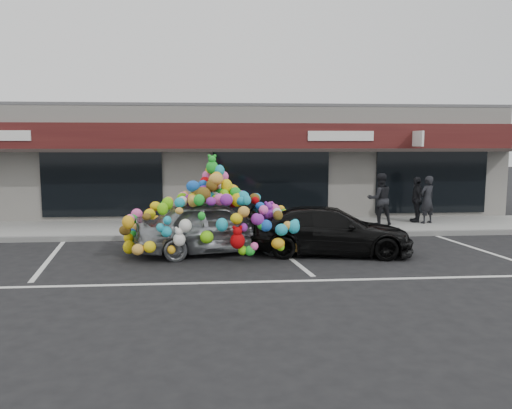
{
  "coord_description": "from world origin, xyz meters",
  "views": [
    {
      "loc": [
        0.99,
        -12.47,
        2.92
      ],
      "look_at": [
        2.12,
        1.4,
        1.18
      ],
      "focal_mm": 35.0,
      "sensor_mm": 36.0,
      "label": 1
    }
  ],
  "objects": [
    {
      "name": "parking_stripe_right",
      "position": [
        8.2,
        0.2,
        0.0
      ],
      "size": [
        0.73,
        4.37,
        0.01
      ],
      "primitive_type": "cube",
      "rotation": [
        0.0,
        0.0,
        0.14
      ],
      "color": "silver",
      "rests_on": "ground"
    },
    {
      "name": "parking_stripe_mid",
      "position": [
        2.8,
        0.2,
        0.0
      ],
      "size": [
        0.73,
        4.37,
        0.01
      ],
      "primitive_type": "cube",
      "rotation": [
        0.0,
        0.0,
        0.14
      ],
      "color": "silver",
      "rests_on": "ground"
    },
    {
      "name": "sidewalk",
      "position": [
        0.0,
        4.0,
        0.07
      ],
      "size": [
        26.0,
        3.0,
        0.15
      ],
      "primitive_type": "cube",
      "color": "gray",
      "rests_on": "ground"
    },
    {
      "name": "kerb",
      "position": [
        0.0,
        2.5,
        0.07
      ],
      "size": [
        26.0,
        0.18,
        0.16
      ],
      "primitive_type": "cube",
      "color": "slate",
      "rests_on": "ground"
    },
    {
      "name": "pedestrian_c",
      "position": [
        7.98,
        4.29,
        0.94
      ],
      "size": [
        0.97,
        0.5,
        1.59
      ],
      "primitive_type": "imported",
      "rotation": [
        0.0,
        0.0,
        4.59
      ],
      "color": "black",
      "rests_on": "sidewalk"
    },
    {
      "name": "lane_line",
      "position": [
        2.0,
        -2.3,
        0.0
      ],
      "size": [
        14.0,
        0.12,
        0.01
      ],
      "primitive_type": "cube",
      "color": "silver",
      "rests_on": "ground"
    },
    {
      "name": "parking_stripe_left",
      "position": [
        -3.2,
        0.2,
        0.0
      ],
      "size": [
        0.73,
        4.37,
        0.01
      ],
      "primitive_type": "cube",
      "rotation": [
        0.0,
        0.0,
        0.14
      ],
      "color": "silver",
      "rests_on": "ground"
    },
    {
      "name": "toy_car",
      "position": [
        0.95,
        0.58,
        0.88
      ],
      "size": [
        3.01,
        4.72,
        2.58
      ],
      "rotation": [
        0.0,
        0.0,
        1.77
      ],
      "color": "#A7ADB2",
      "rests_on": "ground"
    },
    {
      "name": "shop_building",
      "position": [
        0.0,
        8.44,
        2.16
      ],
      "size": [
        24.0,
        7.2,
        4.31
      ],
      "color": "silver",
      "rests_on": "ground"
    },
    {
      "name": "black_sedan",
      "position": [
        3.99,
        0.24,
        0.61
      ],
      "size": [
        2.36,
        4.45,
        1.23
      ],
      "primitive_type": "imported",
      "rotation": [
        0.0,
        0.0,
        1.41
      ],
      "color": "black",
      "rests_on": "ground"
    },
    {
      "name": "pedestrian_a",
      "position": [
        8.22,
        3.98,
        0.97
      ],
      "size": [
        0.7,
        0.6,
        1.63
      ],
      "primitive_type": "imported",
      "rotation": [
        0.0,
        0.0,
        3.57
      ],
      "color": "black",
      "rests_on": "sidewalk"
    },
    {
      "name": "ground",
      "position": [
        0.0,
        0.0,
        0.0
      ],
      "size": [
        90.0,
        90.0,
        0.0
      ],
      "primitive_type": "plane",
      "color": "black",
      "rests_on": "ground"
    },
    {
      "name": "pedestrian_b",
      "position": [
        6.51,
        3.85,
        1.02
      ],
      "size": [
        0.88,
        0.71,
        1.74
      ],
      "primitive_type": "imported",
      "rotation": [
        0.0,
        0.0,
        3.2
      ],
      "color": "black",
      "rests_on": "sidewalk"
    }
  ]
}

